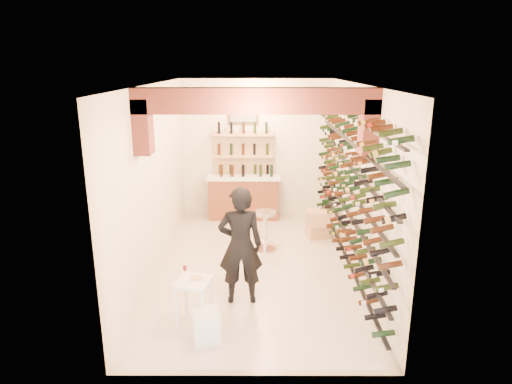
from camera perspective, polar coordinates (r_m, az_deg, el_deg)
ground at (r=8.28m, az=-0.01°, el=-9.26°), size 6.00×6.00×0.00m
room_shell at (r=7.35m, az=-0.01°, el=5.94°), size 3.52×6.02×3.21m
wine_rack at (r=7.90m, az=11.18°, el=1.13°), size 0.32×5.70×2.56m
back_counter at (r=10.58m, az=-1.59°, el=-0.49°), size 1.70×0.62×1.29m
back_shelving at (r=10.65m, az=-1.58°, el=3.15°), size 1.40×0.31×2.73m
tasting_table at (r=6.41m, az=-7.90°, el=-11.91°), size 0.54×0.54×0.81m
white_stool at (r=6.20m, az=-6.34°, el=-16.47°), size 0.42×0.42×0.43m
person at (r=6.77m, az=-1.99°, el=-6.79°), size 0.69×0.48×1.83m
chrome_barstool at (r=8.74m, az=1.18°, el=-4.54°), size 0.42×0.42×0.81m
crate_lower at (r=9.59m, az=7.82°, el=-4.92°), size 0.52×0.42×0.27m
crate_upper at (r=9.49m, az=7.89°, el=-3.29°), size 0.57×0.43×0.30m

